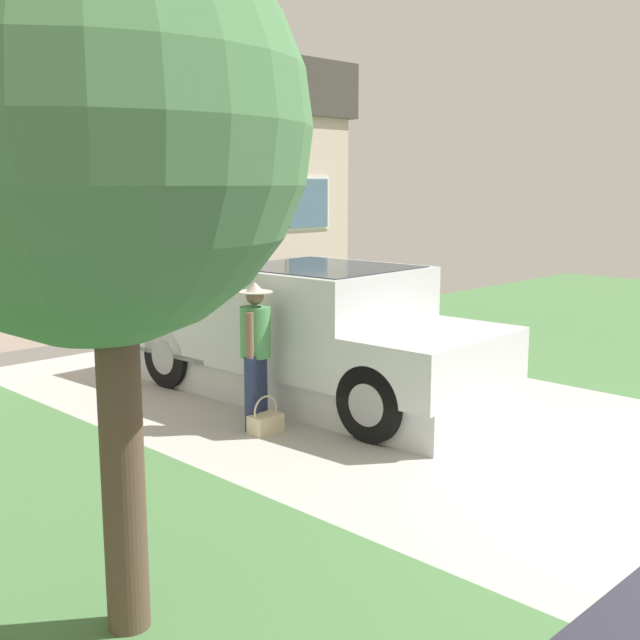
{
  "coord_description": "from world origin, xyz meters",
  "views": [
    {
      "loc": [
        -6.74,
        -2.0,
        2.6
      ],
      "look_at": [
        -0.34,
        4.35,
        1.03
      ],
      "focal_mm": 44.36,
      "sensor_mm": 36.0,
      "label": 1
    }
  ],
  "objects": [
    {
      "name": "person_with_hat",
      "position": [
        -1.37,
        4.29,
        0.92
      ],
      "size": [
        0.45,
        0.38,
        1.57
      ],
      "rotation": [
        0.0,
        0.0,
        0.53
      ],
      "color": "navy",
      "rests_on": "ground"
    },
    {
      "name": "front_yard_tree",
      "position": [
        -4.46,
        2.03,
        2.88
      ],
      "size": [
        2.42,
        2.42,
        4.11
      ],
      "color": "brown",
      "rests_on": "ground"
    },
    {
      "name": "wheeled_trash_bin",
      "position": [
        3.59,
        8.55,
        0.58
      ],
      "size": [
        0.6,
        0.72,
        1.07
      ],
      "color": "#424247",
      "rests_on": "ground"
    },
    {
      "name": "handbag",
      "position": [
        -1.46,
        4.04,
        0.12
      ],
      "size": [
        0.35,
        0.21,
        0.4
      ],
      "color": "beige",
      "rests_on": "ground"
    },
    {
      "name": "house_with_garage",
      "position": [
        1.32,
        12.79,
        2.59
      ],
      "size": [
        10.1,
        5.93,
        5.12
      ],
      "color": "beige",
      "rests_on": "ground"
    },
    {
      "name": "pickup_truck",
      "position": [
        -0.1,
        4.61,
        0.73
      ],
      "size": [
        2.29,
        5.38,
        1.62
      ],
      "rotation": [
        0.0,
        0.0,
        3.2
      ],
      "color": "silver",
      "rests_on": "ground"
    }
  ]
}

